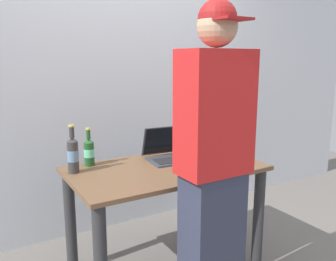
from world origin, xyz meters
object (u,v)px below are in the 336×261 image
at_px(laptop, 169,152).
at_px(beer_bottle_amber, 89,151).
at_px(coffee_mug, 204,147).
at_px(beer_bottle_brown, 73,154).
at_px(person_figure, 213,166).

relative_size(laptop, beer_bottle_amber, 1.35).
relative_size(laptop, coffee_mug, 3.19).
distance_m(laptop, beer_bottle_brown, 0.70).
bearing_deg(beer_bottle_brown, person_figure, -52.09).
relative_size(beer_bottle_amber, person_figure, 0.15).
distance_m(person_figure, coffee_mug, 0.79).
xyz_separation_m(beer_bottle_brown, person_figure, (0.57, -0.73, 0.03)).
bearing_deg(coffee_mug, person_figure, -122.48).
bearing_deg(beer_bottle_brown, coffee_mug, -3.66).
distance_m(laptop, person_figure, 0.71).
distance_m(beer_bottle_amber, person_figure, 0.94).
height_order(beer_bottle_brown, beer_bottle_amber, beer_bottle_brown).
bearing_deg(coffee_mug, laptop, 174.65).
relative_size(laptop, person_figure, 0.20).
relative_size(beer_bottle_amber, coffee_mug, 2.36).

